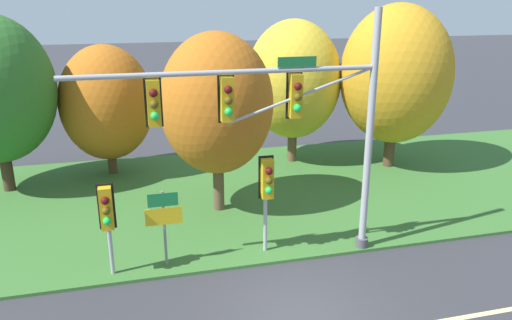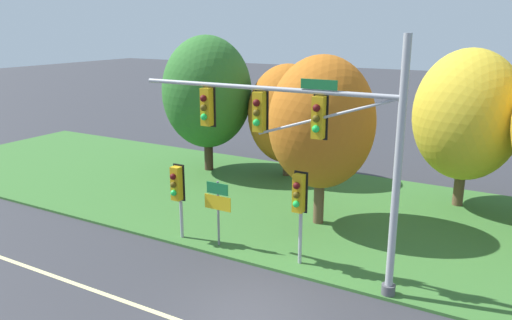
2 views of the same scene
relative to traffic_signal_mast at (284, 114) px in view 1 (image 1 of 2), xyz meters
name	(u,v)px [view 1 (image 1 of 2)]	position (x,y,z in m)	size (l,w,h in m)	color
ground_plane	(299,313)	(-0.36, -2.74, -4.58)	(160.00, 160.00, 0.00)	#333338
grass_verge	(233,194)	(-0.36, 5.51, -4.53)	(48.00, 11.50, 0.10)	#386B2D
traffic_signal_mast	(284,114)	(0.00, 0.00, 0.00)	(8.78, 0.49, 7.35)	#9EA0A5
pedestrian_signal_near_kerb	(267,185)	(-0.37, 0.36, -2.21)	(0.46, 0.55, 3.14)	#9EA0A5
pedestrian_signal_further_along	(107,213)	(-5.00, 0.11, -2.50)	(0.46, 0.55, 2.79)	#9EA0A5
route_sign_post	(164,217)	(-3.46, 0.38, -2.91)	(1.07, 0.08, 2.35)	slate
tree_left_of_mast	(107,103)	(-5.13, 9.24, -1.28)	(4.00, 4.00, 5.71)	#4C3823
tree_behind_signpost	(217,104)	(-1.20, 4.06, -0.48)	(4.02, 4.02, 6.52)	brown
tree_mid_verge	(294,80)	(3.28, 8.91, -0.56)	(4.38, 4.38, 6.67)	brown
tree_tall_centre	(396,75)	(7.45, 7.05, -0.21)	(4.94, 4.94, 7.38)	#4C3823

